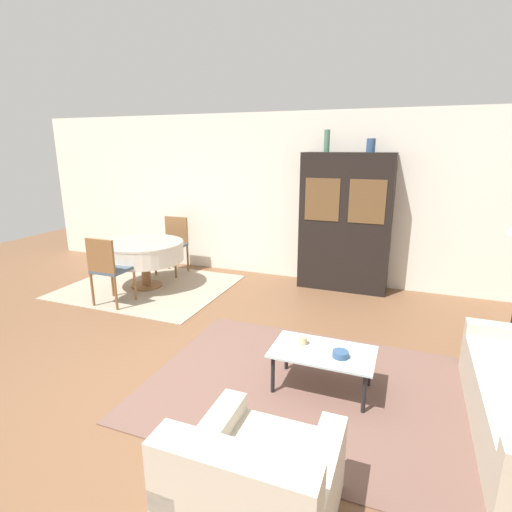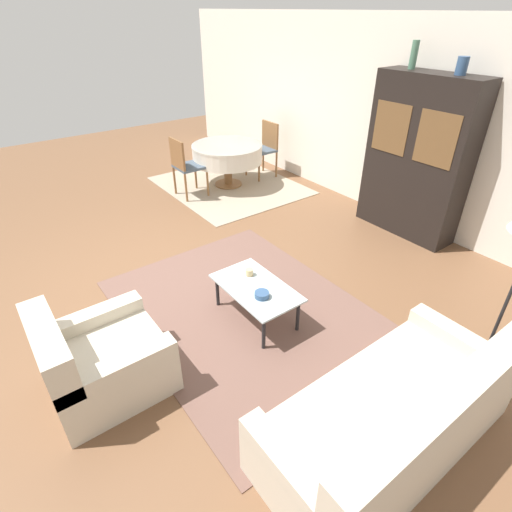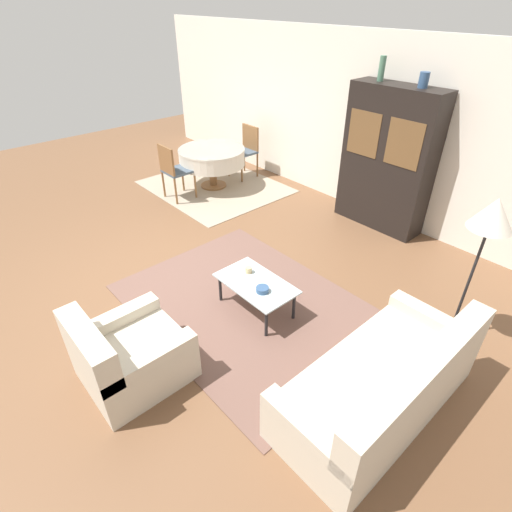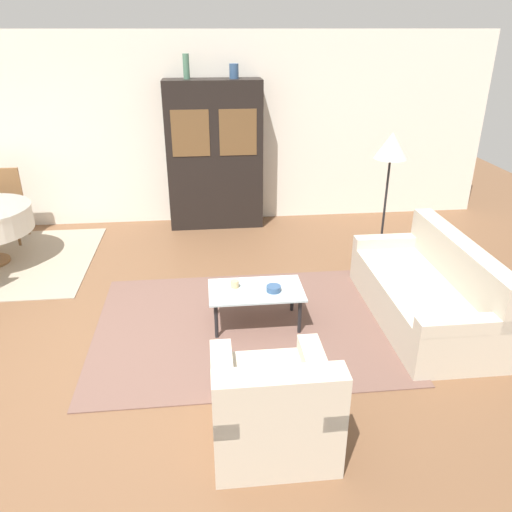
# 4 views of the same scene
# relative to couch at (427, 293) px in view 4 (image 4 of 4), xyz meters

# --- Properties ---
(ground_plane) EXTENTS (14.00, 14.00, 0.00)m
(ground_plane) POSITION_rel_couch_xyz_m (-2.91, -0.43, -0.30)
(ground_plane) COLOR brown
(wall_back) EXTENTS (10.00, 0.06, 2.70)m
(wall_back) POSITION_rel_couch_xyz_m (-2.91, 3.20, 1.05)
(wall_back) COLOR silver
(wall_back) RESTS_ON ground_plane
(area_rug) EXTENTS (2.95, 2.20, 0.01)m
(area_rug) POSITION_rel_couch_xyz_m (-1.83, 0.04, -0.29)
(area_rug) COLOR brown
(area_rug) RESTS_ON ground_plane
(couch) EXTENTS (0.88, 1.94, 0.84)m
(couch) POSITION_rel_couch_xyz_m (0.00, 0.00, 0.00)
(couch) COLOR beige
(couch) RESTS_ON ground_plane
(armchair) EXTENTS (0.84, 0.91, 0.81)m
(armchair) POSITION_rel_couch_xyz_m (-1.77, -1.47, -0.00)
(armchair) COLOR beige
(armchair) RESTS_ON ground_plane
(coffee_table) EXTENTS (0.92, 0.54, 0.38)m
(coffee_table) POSITION_rel_couch_xyz_m (-1.72, 0.08, 0.06)
(coffee_table) COLOR black
(coffee_table) RESTS_ON area_rug
(display_cabinet) EXTENTS (1.35, 0.45, 2.08)m
(display_cabinet) POSITION_rel_couch_xyz_m (-2.01, 2.93, 0.75)
(display_cabinet) COLOR black
(display_cabinet) RESTS_ON ground_plane
(dining_chair_far) EXTENTS (0.44, 0.44, 0.97)m
(dining_chair_far) POSITION_rel_couch_xyz_m (-4.91, 2.66, 0.28)
(dining_chair_far) COLOR brown
(dining_chair_far) RESTS_ON dining_rug
(floor_lamp) EXTENTS (0.39, 0.39, 1.63)m
(floor_lamp) POSITION_rel_couch_xyz_m (-0.01, 1.38, 1.11)
(floor_lamp) COLOR black
(floor_lamp) RESTS_ON ground_plane
(cup) EXTENTS (0.08, 0.08, 0.07)m
(cup) POSITION_rel_couch_xyz_m (-1.92, 0.14, 0.13)
(cup) COLOR tan
(cup) RESTS_ON coffee_table
(bowl) EXTENTS (0.14, 0.14, 0.06)m
(bowl) POSITION_rel_couch_xyz_m (-1.55, 0.02, 0.12)
(bowl) COLOR #33517A
(bowl) RESTS_ON coffee_table
(vase_tall) EXTENTS (0.09, 0.09, 0.32)m
(vase_tall) POSITION_rel_couch_xyz_m (-2.35, 2.93, 1.95)
(vase_tall) COLOR #4C7A60
(vase_tall) RESTS_ON display_cabinet
(vase_short) EXTENTS (0.12, 0.12, 0.19)m
(vase_short) POSITION_rel_couch_xyz_m (-1.72, 2.93, 1.88)
(vase_short) COLOR #33517A
(vase_short) RESTS_ON display_cabinet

